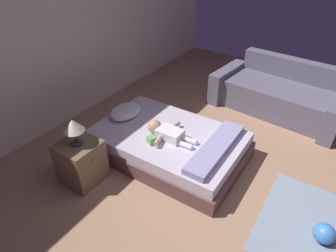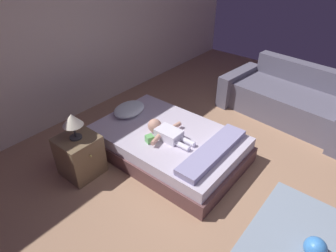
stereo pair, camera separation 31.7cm
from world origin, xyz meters
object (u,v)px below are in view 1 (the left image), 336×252
(bed, at_px, (168,144))
(toothbrush, at_px, (170,126))
(nightstand, at_px, (81,162))
(toy_ball, at_px, (324,233))
(toy_block, at_px, (151,140))
(couch, at_px, (279,94))
(lamp, at_px, (73,126))
(baby, at_px, (166,132))
(pillow, at_px, (125,111))

(bed, distance_m, toothbrush, 0.23)
(toothbrush, xyz_separation_m, nightstand, (-1.05, 0.54, -0.10))
(nightstand, distance_m, toy_ball, 2.61)
(toy_block, bearing_deg, toothbrush, -0.06)
(couch, bearing_deg, toy_block, 158.25)
(toothbrush, bearing_deg, lamp, 152.69)
(couch, bearing_deg, nightstand, 153.53)
(toy_ball, bearing_deg, baby, 84.13)
(nightstand, bearing_deg, toy_block, -40.37)
(baby, bearing_deg, toy_block, 160.10)
(pillow, relative_size, toy_ball, 2.40)
(toy_block, bearing_deg, couch, -21.75)
(bed, distance_m, toy_block, 0.37)
(pillow, relative_size, couch, 0.23)
(pillow, bearing_deg, baby, -97.23)
(toothbrush, bearing_deg, bed, -159.64)
(nightstand, xyz_separation_m, lamp, (0.00, 0.00, 0.49))
(toothbrush, distance_m, toy_block, 0.41)
(lamp, bearing_deg, toy_block, -40.37)
(pillow, relative_size, toothbrush, 2.89)
(baby, bearing_deg, bed, 18.31)
(bed, height_order, nightstand, nightstand)
(lamp, bearing_deg, bed, -32.42)
(bed, distance_m, toy_ball, 1.95)
(nightstand, bearing_deg, toy_ball, -75.63)
(pillow, height_order, toy_ball, pillow)
(baby, distance_m, couch, 2.23)
(couch, height_order, toy_ball, couch)
(nightstand, relative_size, toy_ball, 2.59)
(toothbrush, relative_size, couch, 0.08)
(bed, height_order, pillow, pillow)
(bed, bearing_deg, toy_ball, -98.23)
(toothbrush, height_order, nightstand, nightstand)
(toy_ball, bearing_deg, lamp, 104.37)
(bed, xyz_separation_m, toothbrush, (0.12, 0.05, 0.18))
(baby, bearing_deg, pillow, 82.77)
(lamp, bearing_deg, baby, -36.18)
(couch, height_order, toy_block, couch)
(bed, xyz_separation_m, nightstand, (-0.93, 0.59, 0.09))
(pillow, xyz_separation_m, toy_block, (-0.30, -0.65, -0.03))
(baby, relative_size, toy_block, 5.76)
(toy_block, bearing_deg, bed, -9.14)
(couch, xyz_separation_m, nightstand, (-2.90, 1.44, -0.02))
(baby, height_order, toy_ball, baby)
(bed, relative_size, toothbrush, 11.53)
(couch, distance_m, toy_block, 2.44)
(nightstand, height_order, toy_ball, nightstand)
(couch, height_order, nightstand, couch)
(pillow, height_order, lamp, lamp)
(baby, relative_size, couch, 0.32)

